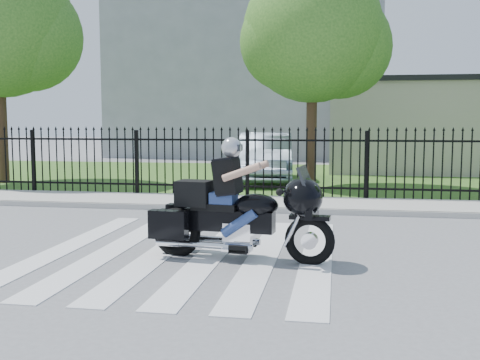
# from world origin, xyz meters

# --- Properties ---
(ground) EXTENTS (120.00, 120.00, 0.00)m
(ground) POSITION_xyz_m (0.00, 0.00, 0.00)
(ground) COLOR slate
(ground) RESTS_ON ground
(crosswalk) EXTENTS (5.00, 5.50, 0.01)m
(crosswalk) POSITION_xyz_m (0.00, 0.00, 0.01)
(crosswalk) COLOR silver
(crosswalk) RESTS_ON ground
(sidewalk) EXTENTS (40.00, 2.00, 0.12)m
(sidewalk) POSITION_xyz_m (0.00, 5.00, 0.06)
(sidewalk) COLOR #ADAAA3
(sidewalk) RESTS_ON ground
(curb) EXTENTS (40.00, 0.12, 0.12)m
(curb) POSITION_xyz_m (0.00, 4.00, 0.06)
(curb) COLOR #ADAAA3
(curb) RESTS_ON ground
(grass_strip) EXTENTS (40.00, 12.00, 0.02)m
(grass_strip) POSITION_xyz_m (0.00, 12.00, 0.01)
(grass_strip) COLOR #325D1F
(grass_strip) RESTS_ON ground
(iron_fence) EXTENTS (26.00, 0.04, 1.80)m
(iron_fence) POSITION_xyz_m (0.00, 6.00, 0.90)
(iron_fence) COLOR black
(iron_fence) RESTS_ON ground
(tree_mid) EXTENTS (4.20, 4.20, 6.78)m
(tree_mid) POSITION_xyz_m (1.50, 9.00, 4.67)
(tree_mid) COLOR #382316
(tree_mid) RESTS_ON ground
(building_low) EXTENTS (10.00, 6.00, 3.50)m
(building_low) POSITION_xyz_m (7.00, 16.00, 1.75)
(building_low) COLOR #BEB19E
(building_low) RESTS_ON ground
(building_low_roof) EXTENTS (10.20, 6.20, 0.20)m
(building_low_roof) POSITION_xyz_m (7.00, 16.00, 3.60)
(building_low_roof) COLOR black
(building_low_roof) RESTS_ON building_low
(building_tall) EXTENTS (15.00, 10.00, 12.00)m
(building_tall) POSITION_xyz_m (-3.00, 26.00, 6.00)
(building_tall) COLOR #9A9CA2
(building_tall) RESTS_ON ground
(motorcycle_rider) EXTENTS (2.78, 1.09, 1.84)m
(motorcycle_rider) POSITION_xyz_m (0.81, -0.26, 0.75)
(motorcycle_rider) COLOR black
(motorcycle_rider) RESTS_ON ground
(parked_car) EXTENTS (2.24, 5.09, 1.63)m
(parked_car) POSITION_xyz_m (-0.08, 10.34, 0.83)
(parked_car) COLOR #8C9DB0
(parked_car) RESTS_ON grass_strip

